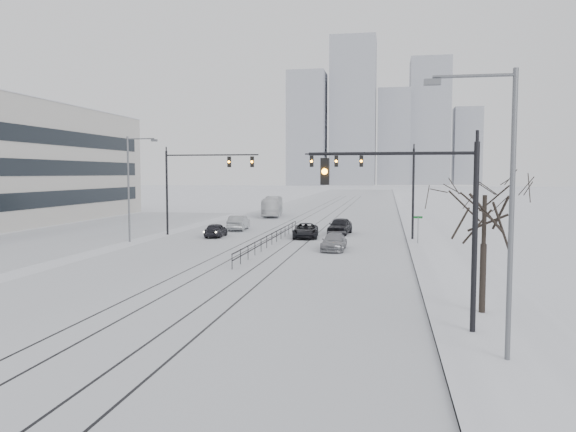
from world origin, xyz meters
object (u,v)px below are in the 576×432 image
Objects in this scene: bare_tree at (485,208)px; sedan_sb_outer at (239,223)px; sedan_sb_inner at (216,230)px; box_truck at (272,207)px; sedan_nb_far at (340,226)px; traffic_mast_near at (429,210)px; sedan_nb_right at (334,242)px; sedan_nb_front at (306,231)px.

bare_tree is 37.64m from sedan_sb_outer.
box_truck is at bearing -93.01° from sedan_sb_inner.
sedan_nb_far is 23.90m from box_truck.
traffic_mast_near is 33.60m from sedan_sb_inner.
sedan_nb_right is 0.46× the size of box_truck.
sedan_sb_outer is 1.05× the size of sedan_nb_right.
traffic_mast_near is 33.88m from sedan_nb_far.
sedan_nb_front is (-8.79, 29.52, -3.90)m from traffic_mast_near.
sedan_nb_right is 0.94× the size of sedan_nb_far.
sedan_sb_inner is 11.93m from sedan_nb_far.
sedan_nb_right is at bearing 104.11° from traffic_mast_near.
box_truck is (-8.20, 24.82, 0.66)m from sedan_nb_front.
sedan_nb_far is (10.67, -2.10, 0.04)m from sedan_sb_outer.
bare_tree is 0.64× the size of box_truck.
sedan_sb_outer is (0.39, 6.55, 0.11)m from sedan_sb_inner.
box_truck is (-11.52, 32.55, 0.69)m from sedan_nb_right.
sedan_sb_outer reaches higher than sedan_sb_inner.
sedan_sb_outer is 0.99× the size of sedan_nb_far.
box_truck reaches higher than sedan_nb_front.
bare_tree is 54.97m from box_truck.
bare_tree reaches higher than sedan_nb_right.
traffic_mast_near reaches higher than sedan_nb_right.
bare_tree is 1.28× the size of sedan_nb_front.
sedan_sb_inner is 25.65m from box_truck.
sedan_nb_far is (-0.50, 11.36, 0.16)m from sedan_nb_right.
sedan_nb_right is at bearing -72.32° from sedan_nb_front.
bare_tree is 32.45m from sedan_sb_inner.
traffic_mast_near is 0.74× the size of box_truck.
sedan_nb_far is 0.49× the size of box_truck.
bare_tree reaches higher than sedan_nb_far.
box_truck is (-19.40, 51.33, -3.17)m from bare_tree.
box_truck is (-11.02, 21.19, 0.53)m from sedan_nb_far.
sedan_nb_front is 4.59m from sedan_nb_far.
sedan_sb_outer is at bearing 120.58° from bare_tree.
sedan_nb_front is at bearing 100.92° from box_truck.
sedan_sb_outer is at bearing 129.79° from sedan_nb_right.
sedan_nb_front is at bearing 140.00° from sedan_sb_outer.
sedan_nb_right is at bearing 102.12° from box_truck.
traffic_mast_near is 1.60× the size of sedan_nb_right.
sedan_sb_inner is at bearing 82.53° from box_truck.
sedan_nb_far is at bearing 164.95° from sedan_sb_outer.
sedan_sb_outer is 9.72m from sedan_nb_front.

